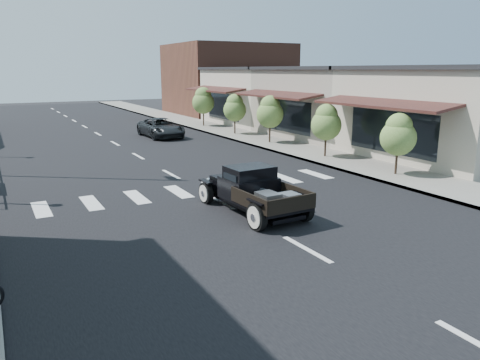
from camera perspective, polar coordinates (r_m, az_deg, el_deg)
name	(u,v)px	position (r m, az deg, el deg)	size (l,w,h in m)	color
ground	(249,218)	(14.58, 1.13, -4.67)	(120.00, 120.00, 0.00)	black
road	(124,148)	(28.28, -14.02, 3.78)	(14.00, 80.00, 0.02)	black
road_markings	(150,163)	(23.54, -10.93, 2.05)	(12.00, 60.00, 0.06)	silver
sidewalk_right	(250,137)	(31.42, 1.19, 5.22)	(3.00, 80.00, 0.15)	gray
storefront_near	(462,114)	(27.20, 25.44, 7.29)	(10.00, 9.00, 4.50)	#BBB19E
storefront_mid	(346,103)	(33.32, 12.85, 9.11)	(10.00, 9.00, 4.50)	#AA9E8E
storefront_far	(276,97)	(40.53, 4.38, 10.09)	(10.00, 9.00, 4.50)	beige
far_building_right	(228,79)	(49.42, -1.50, 12.15)	(11.00, 10.00, 7.00)	brown
small_tree_a	(398,145)	(20.87, 18.66, 4.07)	(1.50, 1.50, 2.50)	olive
small_tree_b	(326,131)	(24.35, 10.43, 5.87)	(1.55, 1.55, 2.58)	olive
small_tree_c	(270,120)	(28.72, 3.67, 7.33)	(1.64, 1.64, 2.74)	olive
small_tree_d	(235,115)	(32.70, -0.64, 7.98)	(1.58, 1.58, 2.63)	olive
small_tree_e	(203,107)	(37.49, -4.49, 8.84)	(1.74, 1.74, 2.91)	olive
hotrod_pickup	(253,190)	(14.92, 1.59, -1.19)	(2.06, 4.42, 1.53)	black
second_car	(161,128)	(32.36, -9.63, 6.27)	(2.12, 4.59, 1.28)	black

